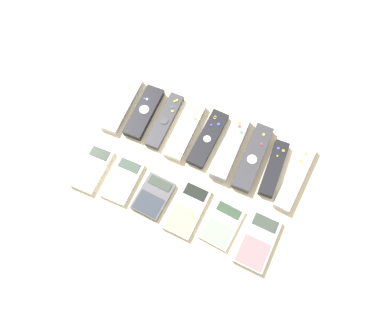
# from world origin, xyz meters

# --- Properties ---
(ground_plane) EXTENTS (3.00, 3.00, 0.00)m
(ground_plane) POSITION_xyz_m (0.00, 0.00, 0.00)
(ground_plane) COLOR beige
(remote_0) EXTENTS (0.06, 0.20, 0.02)m
(remote_0) POSITION_xyz_m (-0.28, 0.13, 0.01)
(remote_0) COLOR silver
(remote_0) RESTS_ON ground_plane
(remote_1) EXTENTS (0.06, 0.18, 0.02)m
(remote_1) POSITION_xyz_m (-0.21, 0.13, 0.01)
(remote_1) COLOR black
(remote_1) RESTS_ON ground_plane
(remote_2) EXTENTS (0.05, 0.19, 0.02)m
(remote_2) POSITION_xyz_m (-0.14, 0.13, 0.01)
(remote_2) COLOR #333338
(remote_2) RESTS_ON ground_plane
(remote_3) EXTENTS (0.06, 0.20, 0.02)m
(remote_3) POSITION_xyz_m (-0.07, 0.13, 0.01)
(remote_3) COLOR white
(remote_3) RESTS_ON ground_plane
(remote_4) EXTENTS (0.06, 0.19, 0.02)m
(remote_4) POSITION_xyz_m (0.01, 0.13, 0.01)
(remote_4) COLOR black
(remote_4) RESTS_ON ground_plane
(remote_5) EXTENTS (0.06, 0.22, 0.03)m
(remote_5) POSITION_xyz_m (0.08, 0.13, 0.01)
(remote_5) COLOR gray
(remote_5) RESTS_ON ground_plane
(remote_6) EXTENTS (0.06, 0.21, 0.02)m
(remote_6) POSITION_xyz_m (0.15, 0.13, 0.01)
(remote_6) COLOR #333338
(remote_6) RESTS_ON ground_plane
(remote_7) EXTENTS (0.05, 0.18, 0.02)m
(remote_7) POSITION_xyz_m (0.22, 0.12, 0.01)
(remote_7) COLOR black
(remote_7) RESTS_ON ground_plane
(remote_8) EXTENTS (0.06, 0.22, 0.02)m
(remote_8) POSITION_xyz_m (0.28, 0.12, 0.01)
(remote_8) COLOR #B7B7BC
(remote_8) RESTS_ON ground_plane
(calculator_0) EXTENTS (0.08, 0.14, 0.02)m
(calculator_0) POSITION_xyz_m (-0.26, -0.10, 0.01)
(calculator_0) COLOR silver
(calculator_0) RESTS_ON ground_plane
(calculator_1) EXTENTS (0.08, 0.14, 0.01)m
(calculator_1) POSITION_xyz_m (-0.16, -0.09, 0.01)
(calculator_1) COLOR silver
(calculator_1) RESTS_ON ground_plane
(calculator_2) EXTENTS (0.09, 0.12, 0.01)m
(calculator_2) POSITION_xyz_m (-0.06, -0.10, 0.01)
(calculator_2) COLOR #4C4C51
(calculator_2) RESTS_ON ground_plane
(calculator_3) EXTENTS (0.08, 0.16, 0.01)m
(calculator_3) POSITION_xyz_m (0.04, -0.09, 0.01)
(calculator_3) COLOR #B2B2B7
(calculator_3) RESTS_ON ground_plane
(calculator_4) EXTENTS (0.09, 0.13, 0.01)m
(calculator_4) POSITION_xyz_m (0.15, -0.09, 0.01)
(calculator_4) COLOR beige
(calculator_4) RESTS_ON ground_plane
(calculator_5) EXTENTS (0.09, 0.16, 0.02)m
(calculator_5) POSITION_xyz_m (0.25, -0.09, 0.01)
(calculator_5) COLOR #B2B2B7
(calculator_5) RESTS_ON ground_plane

